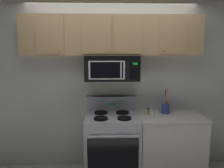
# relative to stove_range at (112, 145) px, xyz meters

# --- Properties ---
(back_wall) EXTENTS (5.20, 0.10, 2.70)m
(back_wall) POSITION_rel_stove_range_xyz_m (0.00, 0.37, 0.88)
(back_wall) COLOR silver
(back_wall) RESTS_ON ground_plane
(stove_range) EXTENTS (0.76, 0.69, 1.12)m
(stove_range) POSITION_rel_stove_range_xyz_m (0.00, 0.00, 0.00)
(stove_range) COLOR #B7BABF
(stove_range) RESTS_ON ground_plane
(over_range_microwave) EXTENTS (0.76, 0.43, 0.35)m
(over_range_microwave) POSITION_rel_stove_range_xyz_m (-0.00, 0.12, 1.11)
(over_range_microwave) COLOR black
(upper_cabinets) EXTENTS (2.50, 0.36, 0.55)m
(upper_cabinets) POSITION_rel_stove_range_xyz_m (-0.00, 0.15, 1.56)
(upper_cabinets) COLOR tan
(counter_segment) EXTENTS (0.93, 0.65, 0.90)m
(counter_segment) POSITION_rel_stove_range_xyz_m (0.84, 0.01, -0.02)
(counter_segment) COLOR white
(counter_segment) RESTS_ON ground_plane
(utensil_crock_blue) EXTENTS (0.12, 0.12, 0.38)m
(utensil_crock_blue) POSITION_rel_stove_range_xyz_m (0.79, 0.12, 0.53)
(utensil_crock_blue) COLOR #384C9E
(utensil_crock_blue) RESTS_ON counter_segment
(salt_shaker) EXTENTS (0.05, 0.05, 0.09)m
(salt_shaker) POSITION_rel_stove_range_xyz_m (0.55, -0.09, 0.48)
(salt_shaker) COLOR white
(salt_shaker) RESTS_ON counter_segment
(spice_jar) EXTENTS (0.04, 0.04, 0.10)m
(spice_jar) POSITION_rel_stove_range_xyz_m (0.52, 0.05, 0.48)
(spice_jar) COLOR olive
(spice_jar) RESTS_ON counter_segment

